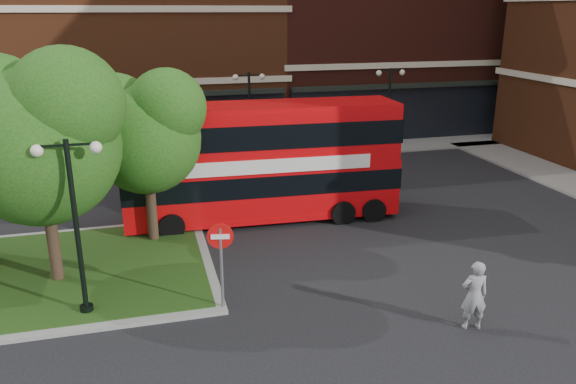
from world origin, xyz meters
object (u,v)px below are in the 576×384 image
object	(u,v)px
car_silver	(188,158)
car_white	(307,142)
woman	(474,295)
bus	(262,154)

from	to	relation	value
car_silver	car_white	size ratio (longest dim) A/B	0.78
woman	car_silver	world-z (taller)	woman
bus	car_white	world-z (taller)	bus
bus	car_white	distance (m)	10.95
bus	woman	distance (m)	10.26
car_silver	car_white	bearing A→B (deg)	-79.21
woman	car_silver	size ratio (longest dim) A/B	0.54
woman	car_silver	distance (m)	18.58
bus	woman	size ratio (longest dim) A/B	5.57
car_silver	car_white	distance (m)	7.15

